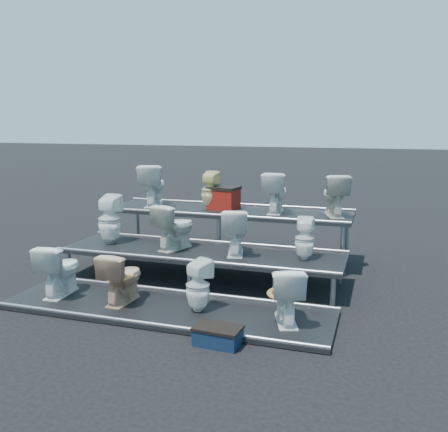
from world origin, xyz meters
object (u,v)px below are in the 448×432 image
(toilet_2, at_px, (198,286))
(toilet_3, at_px, (286,294))
(toilet_5, at_px, (175,226))
(step_stool, at_px, (218,337))
(toilet_1, at_px, (122,277))
(red_crate, at_px, (224,199))
(toilet_4, at_px, (109,219))
(toilet_11, at_px, (334,195))
(toilet_10, at_px, (275,192))
(toilet_0, at_px, (60,269))
(toilet_7, at_px, (305,239))
(toilet_6, at_px, (235,231))
(toilet_8, at_px, (153,185))
(toilet_9, at_px, (210,190))

(toilet_2, height_order, toilet_3, toilet_3)
(toilet_5, relative_size, step_stool, 1.43)
(toilet_1, height_order, red_crate, red_crate)
(toilet_4, bearing_deg, toilet_11, -161.87)
(toilet_1, distance_m, red_crate, 2.77)
(toilet_10, height_order, red_crate, toilet_10)
(toilet_0, height_order, toilet_1, toilet_0)
(toilet_4, height_order, toilet_10, toilet_10)
(toilet_2, distance_m, toilet_7, 1.73)
(step_stool, bearing_deg, toilet_10, 95.95)
(toilet_6, relative_size, toilet_7, 1.13)
(toilet_2, bearing_deg, red_crate, -54.92)
(toilet_11, bearing_deg, toilet_8, -18.06)
(toilet_6, relative_size, toilet_8, 0.90)
(toilet_0, xyz_separation_m, toilet_4, (0.00, 1.30, 0.43))
(red_crate, bearing_deg, step_stool, -64.44)
(toilet_0, relative_size, toilet_2, 1.08)
(red_crate, height_order, step_stool, red_crate)
(toilet_9, bearing_deg, toilet_3, 127.12)
(toilet_2, bearing_deg, toilet_11, -93.51)
(toilet_2, distance_m, toilet_8, 3.29)
(toilet_4, xyz_separation_m, toilet_7, (3.05, 0.00, -0.09))
(toilet_4, bearing_deg, toilet_3, 153.63)
(toilet_0, height_order, toilet_10, toilet_10)
(toilet_4, bearing_deg, toilet_1, 122.26)
(toilet_5, xyz_separation_m, step_stool, (1.35, -2.00, -0.72))
(toilet_7, bearing_deg, toilet_8, -28.18)
(toilet_0, bearing_deg, step_stool, 161.03)
(toilet_6, bearing_deg, step_stool, 86.99)
(toilet_8, xyz_separation_m, toilet_11, (3.18, 0.00, -0.04))
(toilet_3, height_order, toilet_5, toilet_5)
(toilet_3, bearing_deg, toilet_7, -108.56)
(toilet_4, xyz_separation_m, step_stool, (2.46, -2.00, -0.76))
(toilet_2, xyz_separation_m, toilet_8, (-1.84, 2.60, 0.85))
(toilet_5, xyz_separation_m, red_crate, (0.33, 1.35, 0.23))
(toilet_11, height_order, step_stool, toilet_11)
(toilet_7, height_order, toilet_11, toilet_11)
(toilet_3, bearing_deg, step_stool, 31.09)
(toilet_10, bearing_deg, toilet_4, 25.66)
(toilet_3, bearing_deg, toilet_0, -18.48)
(toilet_1, distance_m, toilet_9, 2.73)
(toilet_0, bearing_deg, toilet_4, -93.34)
(toilet_0, height_order, step_stool, toilet_0)
(toilet_9, bearing_deg, toilet_1, 85.66)
(toilet_7, bearing_deg, toilet_2, 45.95)
(toilet_0, bearing_deg, toilet_10, -135.36)
(toilet_2, xyz_separation_m, step_stool, (0.49, -0.70, -0.30))
(toilet_2, height_order, toilet_10, toilet_10)
(toilet_0, xyz_separation_m, step_stool, (2.46, -0.70, -0.32))
(toilet_6, bearing_deg, toilet_9, -71.68)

